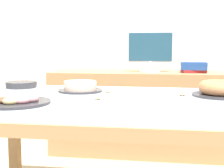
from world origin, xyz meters
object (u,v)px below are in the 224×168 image
at_px(pastry_platter, 16,101).
at_px(plate_stack, 21,85).
at_px(cake_chocolate_round, 80,87).
at_px(tealight_near_front, 98,100).
at_px(cake_golden_bundt, 221,89).
at_px(tealight_near_cakes, 108,94).
at_px(tealight_centre, 182,96).
at_px(computer_monitor, 150,52).
at_px(book_stack, 194,67).

xyz_separation_m(pastry_platter, plate_stack, (-0.25, 0.60, 0.01)).
xyz_separation_m(cake_chocolate_round, tealight_near_front, (0.18, -0.37, -0.02)).
bearing_deg(cake_golden_bundt, tealight_near_cakes, -173.78).
bearing_deg(tealight_near_cakes, tealight_centre, -5.99).
bearing_deg(plate_stack, tealight_near_front, -38.11).
bearing_deg(cake_golden_bundt, plate_stack, 171.27).
relative_size(cake_golden_bundt, plate_stack, 1.50).
height_order(computer_monitor, cake_golden_bundt, computer_monitor).
bearing_deg(tealight_near_front, tealight_near_cakes, 86.25).
distance_m(cake_golden_bundt, tealight_centre, 0.25).
bearing_deg(book_stack, computer_monitor, -179.80).
bearing_deg(cake_chocolate_round, tealight_near_cakes, -34.47).
bearing_deg(cake_golden_bundt, book_stack, 91.51).
bearing_deg(computer_monitor, book_stack, 0.20).
height_order(book_stack, tealight_near_front, book_stack).
xyz_separation_m(book_stack, pastry_platter, (-1.01, -1.52, -0.08)).
relative_size(book_stack, tealight_near_front, 5.93).
xyz_separation_m(tealight_centre, tealight_near_front, (-0.43, -0.19, 0.00)).
xyz_separation_m(plate_stack, tealight_near_front, (0.63, -0.50, -0.01)).
bearing_deg(tealight_near_cakes, tealight_near_front, -93.75).
distance_m(computer_monitor, pastry_platter, 1.66).
xyz_separation_m(cake_chocolate_round, tealight_centre, (0.61, -0.18, -0.02)).
distance_m(cake_chocolate_round, cake_golden_bundt, 0.84).
bearing_deg(pastry_platter, tealight_near_front, 14.52).
xyz_separation_m(pastry_platter, tealight_centre, (0.82, 0.29, -0.00)).
height_order(computer_monitor, pastry_platter, computer_monitor).
height_order(tealight_near_cakes, tealight_near_front, same).
xyz_separation_m(cake_chocolate_round, tealight_near_cakes, (0.20, -0.14, -0.02)).
bearing_deg(cake_chocolate_round, cake_golden_bundt, -4.53).
bearing_deg(tealight_centre, cake_golden_bundt, 27.12).
bearing_deg(book_stack, pastry_platter, -123.59).
xyz_separation_m(cake_golden_bundt, tealight_centre, (-0.22, -0.11, -0.03)).
bearing_deg(book_stack, plate_stack, -143.66).
relative_size(pastry_platter, plate_stack, 1.64).
height_order(book_stack, pastry_platter, book_stack).
bearing_deg(tealight_near_front, computer_monitor, 81.06).
relative_size(plate_stack, tealight_near_cakes, 5.25).
relative_size(computer_monitor, tealight_near_cakes, 10.60).
relative_size(cake_chocolate_round, tealight_centre, 6.94).
bearing_deg(cake_chocolate_round, pastry_platter, -113.87).
bearing_deg(tealight_near_cakes, book_stack, 62.98).
xyz_separation_m(computer_monitor, cake_chocolate_round, (-0.41, -1.06, -0.20)).
bearing_deg(pastry_platter, book_stack, 56.41).
distance_m(computer_monitor, cake_golden_bundt, 1.22).
height_order(cake_chocolate_round, cake_golden_bundt, cake_golden_bundt).
bearing_deg(cake_chocolate_round, tealight_near_front, -63.55).
relative_size(book_stack, cake_chocolate_round, 0.85).
height_order(book_stack, cake_chocolate_round, book_stack).
xyz_separation_m(cake_golden_bundt, pastry_platter, (-1.04, -0.40, -0.03)).
height_order(plate_stack, tealight_near_front, plate_stack).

